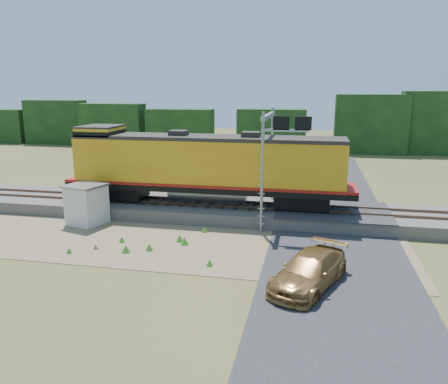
% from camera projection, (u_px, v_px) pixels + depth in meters
% --- Properties ---
extents(ground, '(140.00, 140.00, 0.00)m').
position_uv_depth(ground, '(202.00, 248.00, 23.28)').
color(ground, '#475123').
rests_on(ground, ground).
extents(ballast, '(70.00, 5.00, 0.80)m').
position_uv_depth(ballast, '(224.00, 211.00, 28.91)').
color(ballast, slate).
rests_on(ballast, ground).
extents(rails, '(70.00, 1.54, 0.16)m').
position_uv_depth(rails, '(224.00, 204.00, 28.80)').
color(rails, brown).
rests_on(rails, ballast).
extents(dirt_shoulder, '(26.00, 8.00, 0.03)m').
position_uv_depth(dirt_shoulder, '(169.00, 242.00, 24.15)').
color(dirt_shoulder, '#8C7754').
rests_on(dirt_shoulder, ground).
extents(road, '(7.00, 66.00, 0.86)m').
position_uv_depth(road, '(336.00, 251.00, 22.60)').
color(road, '#38383A').
rests_on(road, ground).
extents(tree_line_north, '(130.00, 3.00, 6.50)m').
position_uv_depth(tree_line_north, '(272.00, 128.00, 58.78)').
color(tree_line_north, black).
rests_on(tree_line_north, ground).
extents(weed_clumps, '(15.00, 6.20, 0.56)m').
position_uv_depth(weed_clumps, '(141.00, 243.00, 24.06)').
color(weed_clumps, '#3C7421').
rests_on(weed_clumps, ground).
extents(locomotive, '(18.97, 2.89, 4.89)m').
position_uv_depth(locomotive, '(203.00, 166.00, 28.49)').
color(locomotive, black).
rests_on(locomotive, rails).
extents(shed, '(2.64, 2.64, 2.54)m').
position_uv_depth(shed, '(87.00, 204.00, 27.13)').
color(shed, silver).
rests_on(shed, ground).
extents(signal_gantry, '(2.79, 6.20, 7.03)m').
position_uv_depth(signal_gantry, '(273.00, 139.00, 26.52)').
color(signal_gantry, gray).
rests_on(signal_gantry, ground).
extents(car, '(3.80, 5.40, 1.45)m').
position_uv_depth(car, '(309.00, 271.00, 18.60)').
color(car, olive).
rests_on(car, ground).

